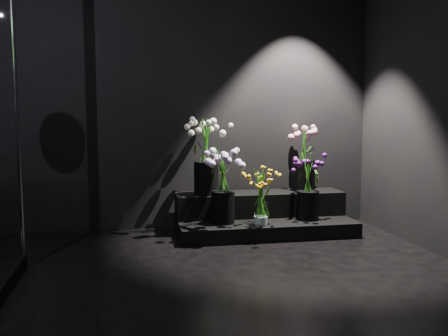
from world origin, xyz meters
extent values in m
plane|color=black|center=(0.00, 0.00, 0.00)|extent=(4.00, 4.00, 0.00)
plane|color=black|center=(0.00, 2.00, 1.40)|extent=(4.00, 0.00, 4.00)
plane|color=black|center=(0.00, -2.00, 1.40)|extent=(4.00, 0.00, 4.00)
cube|color=black|center=(0.76, 1.57, 0.07)|extent=(1.73, 0.77, 0.14)
cube|color=black|center=(0.76, 1.76, 0.26)|extent=(1.73, 0.38, 0.24)
cylinder|color=white|center=(0.66, 1.34, 0.25)|extent=(0.14, 0.14, 0.22)
cylinder|color=black|center=(0.32, 1.46, 0.30)|extent=(0.22, 0.22, 0.31)
cylinder|color=black|center=(1.18, 1.47, 0.29)|extent=(0.22, 0.22, 0.28)
cylinder|color=black|center=(0.20, 1.73, 0.55)|extent=(0.25, 0.25, 0.33)
cylinder|color=black|center=(1.24, 1.77, 0.54)|extent=(0.24, 0.24, 0.32)
camera|label=1|loc=(-0.54, -3.17, 1.20)|focal=40.00mm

